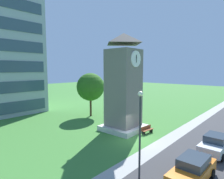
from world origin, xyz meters
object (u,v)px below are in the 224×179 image
clock_tower (123,87)px  tree_by_building (90,87)px  park_bench (147,130)px  parked_car_orange (193,169)px  street_lamp (140,126)px  parked_car_silver (215,144)px

clock_tower → tree_by_building: size_ratio=1.70×
park_bench → parked_car_orange: bearing=-131.8°
clock_tower → parked_car_orange: size_ratio=2.55×
street_lamp → park_bench: bearing=27.5°
parked_car_orange → parked_car_silver: bearing=-0.5°
street_lamp → tree_by_building: (10.21, 15.91, 0.96)m
tree_by_building → parked_car_orange: (-8.13, -18.80, -3.89)m
clock_tower → parked_car_silver: clock_tower is taller
park_bench → tree_by_building: tree_by_building is taller
tree_by_building → parked_car_orange: bearing=-113.4°
clock_tower → street_lamp: 10.99m
street_lamp → parked_car_orange: size_ratio=1.32×
parked_car_silver → street_lamp: bearing=159.8°
street_lamp → tree_by_building: size_ratio=0.88×
tree_by_building → parked_car_silver: bearing=-96.8°
park_bench → street_lamp: street_lamp is taller
parked_car_silver → clock_tower: bearing=90.4°
clock_tower → tree_by_building: bearing=74.7°
park_bench → parked_car_orange: (-6.60, -7.39, 0.40)m
street_lamp → parked_car_silver: street_lamp is taller
park_bench → parked_car_orange: size_ratio=0.39×
park_bench → parked_car_silver: size_ratio=0.43×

